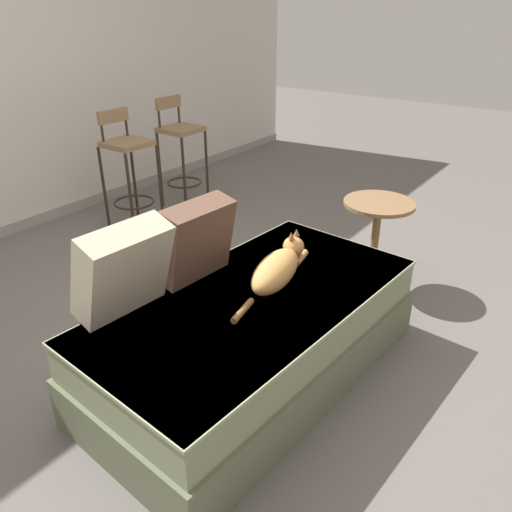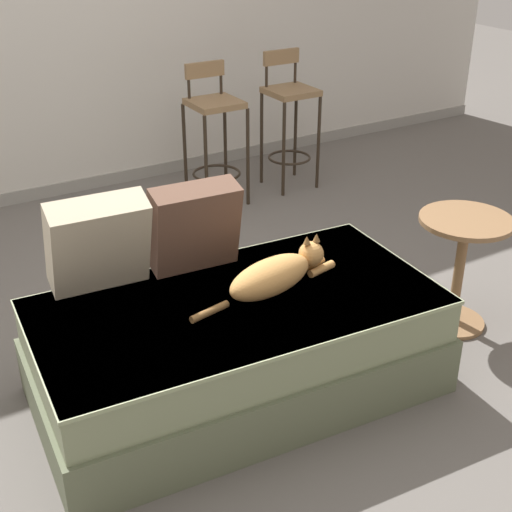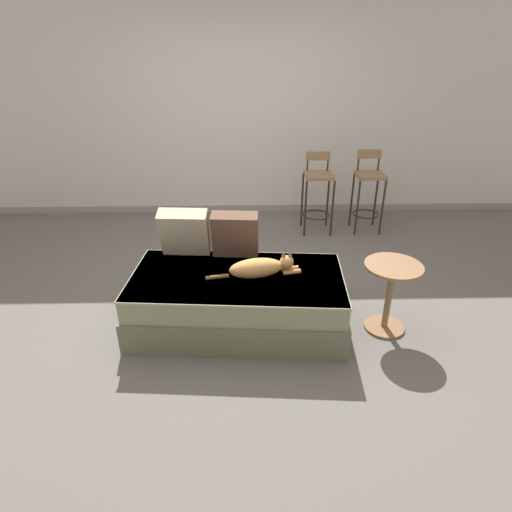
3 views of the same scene
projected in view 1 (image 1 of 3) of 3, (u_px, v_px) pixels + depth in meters
name	position (u px, v px, depth m)	size (l,w,h in m)	color
ground_plane	(196.00, 344.00, 2.74)	(16.00, 16.00, 0.00)	#66605B
couch	(254.00, 335.00, 2.43)	(1.74, 0.99, 0.45)	#636B50
throw_pillow_corner	(123.00, 270.00, 2.11)	(0.42, 0.29, 0.43)	beige
throw_pillow_middle	(195.00, 240.00, 2.40)	(0.39, 0.24, 0.40)	brown
cat	(278.00, 268.00, 2.42)	(0.74, 0.25, 0.19)	tan
bar_stool_near_window	(128.00, 163.00, 3.97)	(0.34, 0.34, 0.94)	#2D2319
bar_stool_by_doorway	(181.00, 145.00, 4.39)	(0.32, 0.32, 0.96)	#2D2319
side_table	(376.00, 232.00, 3.17)	(0.44, 0.44, 0.58)	olive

